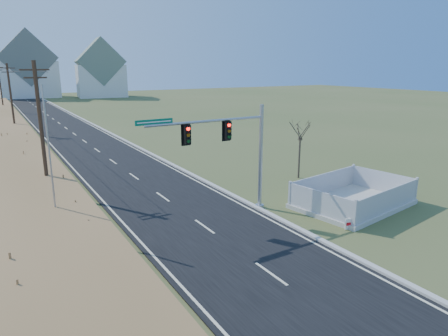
% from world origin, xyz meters
% --- Properties ---
extents(ground, '(260.00, 260.00, 0.00)m').
position_xyz_m(ground, '(0.00, 0.00, 0.00)').
color(ground, '#455227').
rests_on(ground, ground).
extents(road, '(8.00, 180.00, 0.06)m').
position_xyz_m(road, '(0.00, 50.00, 0.03)').
color(road, black).
rests_on(road, ground).
extents(curb, '(0.30, 180.00, 0.18)m').
position_xyz_m(curb, '(4.15, 50.00, 0.09)').
color(curb, '#B2AFA8').
rests_on(curb, ground).
extents(utility_pole_near, '(1.80, 0.26, 9.00)m').
position_xyz_m(utility_pole_near, '(-6.50, 15.00, 4.68)').
color(utility_pole_near, '#422D1E').
rests_on(utility_pole_near, ground).
extents(utility_pole_mid, '(1.80, 0.26, 9.00)m').
position_xyz_m(utility_pole_mid, '(-6.50, 45.00, 4.68)').
color(utility_pole_mid, '#422D1E').
rests_on(utility_pole_mid, ground).
extents(utility_pole_far, '(1.80, 0.26, 9.00)m').
position_xyz_m(utility_pole_far, '(-6.50, 75.00, 4.68)').
color(utility_pole_far, '#422D1E').
rests_on(utility_pole_far, ground).
extents(condo_n, '(15.27, 10.20, 18.54)m').
position_xyz_m(condo_n, '(2.00, 112.00, 7.61)').
color(condo_n, white).
rests_on(condo_n, ground).
extents(condo_ne, '(14.12, 10.51, 16.52)m').
position_xyz_m(condo_ne, '(20.00, 104.00, 6.84)').
color(condo_ne, white).
rests_on(condo_ne, ground).
extents(traffic_signal_mast, '(8.10, 0.55, 6.44)m').
position_xyz_m(traffic_signal_mast, '(2.67, 5.05, 4.03)').
color(traffic_signal_mast, '#9EA0A5').
rests_on(traffic_signal_mast, ground).
extents(fence_enclosure, '(7.86, 5.95, 1.65)m').
position_xyz_m(fence_enclosure, '(9.78, 2.29, 0.31)').
color(fence_enclosure, '#B7B5AD').
rests_on(fence_enclosure, ground).
extents(open_sign, '(0.50, 0.22, 0.63)m').
position_xyz_m(open_sign, '(6.62, -0.29, 0.33)').
color(open_sign, white).
rests_on(open_sign, ground).
extents(flagpole, '(0.35, 0.35, 7.75)m').
position_xyz_m(flagpole, '(-7.00, 7.88, 3.09)').
color(flagpole, '#B7B5AD').
rests_on(flagpole, ground).
extents(bare_tree, '(1.83, 1.83, 4.84)m').
position_xyz_m(bare_tree, '(11.17, 9.07, 3.90)').
color(bare_tree, '#4C3F33').
rests_on(bare_tree, ground).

